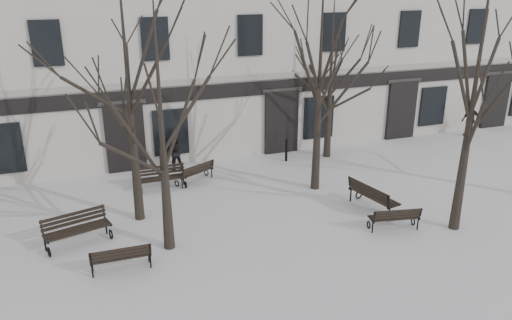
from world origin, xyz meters
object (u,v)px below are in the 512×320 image
tree_1 (159,96)px  bench_1 (121,256)px  tree_2 (479,60)px  bench_4 (195,172)px  bench_2 (395,217)px  bench_5 (372,196)px  bench_0 (77,228)px  bench_3 (162,177)px

tree_1 → bench_1: 4.55m
tree_2 → bench_4: size_ratio=5.13×
bench_2 → bench_5: 1.53m
tree_2 → bench_2: tree_2 is taller
tree_1 → bench_5: 8.26m
bench_0 → bench_3: bench_0 is taller
tree_1 → bench_5: bearing=1.3°
tree_1 → bench_3: tree_1 is taller
bench_0 → bench_2: 9.94m
bench_0 → bench_1: (1.10, -1.99, -0.09)m
bench_1 → bench_2: 8.53m
bench_2 → bench_5: bearing=-83.7°
bench_0 → bench_4: size_ratio=1.21×
tree_2 → bench_5: (-1.80, 2.08, -4.90)m
tree_1 → bench_2: tree_1 is taller
bench_0 → bench_4: (4.52, 3.58, -0.09)m
bench_0 → bench_3: 4.63m
bench_1 → bench_2: bench_1 is taller
bench_3 → bench_4: bench_3 is taller
tree_2 → bench_1: 11.63m
tree_1 → bench_4: bearing=67.7°
bench_4 → bench_2: bearing=102.2°
bench_0 → bench_2: size_ratio=1.22×
bench_0 → bench_4: bench_0 is taller
tree_1 → bench_2: bearing=-10.9°
bench_1 → bench_0: bearing=-59.9°
tree_2 → bench_1: size_ratio=5.25×
bench_3 → bench_4: bearing=8.5°
bench_4 → bench_0: bearing=10.7°
tree_1 → bench_0: size_ratio=3.63×
bench_0 → bench_5: 9.79m
bench_4 → tree_1: bearing=40.1°
bench_5 → bench_4: bearing=37.3°
tree_2 → bench_1: bearing=174.0°
bench_0 → tree_2: bearing=-30.7°
bench_2 → bench_4: bearing=-39.2°
tree_2 → bench_4: 10.89m
bench_3 → bench_2: bearing=-42.7°
bench_2 → bench_5: size_ratio=0.81×
tree_1 → tree_2: bearing=-12.1°
tree_2 → bench_0: 12.91m
bench_1 → bench_4: size_ratio=0.98×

